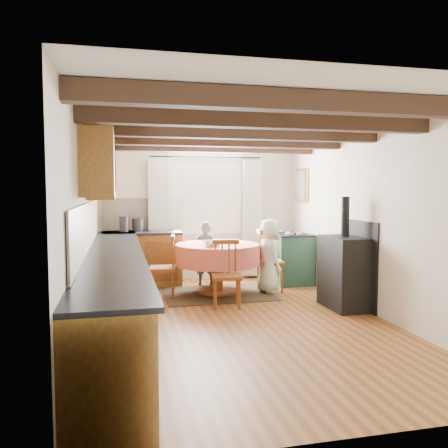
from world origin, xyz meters
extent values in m
cube|color=#9A5C23|center=(0.00, 0.00, 0.00)|extent=(3.60, 5.50, 0.00)
cube|color=white|center=(0.00, 0.00, 2.40)|extent=(3.60, 5.50, 0.00)
cube|color=silver|center=(0.00, 2.75, 1.20)|extent=(3.60, 0.00, 2.40)
cube|color=silver|center=(0.00, -2.75, 1.20)|extent=(3.60, 0.00, 2.40)
cube|color=silver|center=(-1.80, 0.00, 1.20)|extent=(0.00, 5.50, 2.40)
cube|color=silver|center=(1.80, 0.00, 1.20)|extent=(0.00, 5.50, 2.40)
cube|color=#311F18|center=(0.00, -2.00, 2.31)|extent=(3.60, 0.16, 0.16)
cube|color=#311F18|center=(0.00, -1.00, 2.31)|extent=(3.60, 0.16, 0.16)
cube|color=#311F18|center=(0.00, 0.00, 2.31)|extent=(3.60, 0.16, 0.16)
cube|color=#311F18|center=(0.00, 1.00, 2.31)|extent=(3.60, 0.16, 0.16)
cube|color=#311F18|center=(0.00, 2.00, 2.31)|extent=(3.60, 0.16, 0.16)
cube|color=beige|center=(-1.78, 0.30, 1.20)|extent=(0.02, 4.50, 0.55)
cube|color=beige|center=(-1.00, 2.73, 1.20)|extent=(1.40, 0.02, 0.55)
cube|color=#A06D2C|center=(-1.50, 0.00, 0.44)|extent=(0.60, 5.30, 0.88)
cube|color=#A06D2C|center=(-1.05, 2.45, 0.44)|extent=(1.30, 0.60, 0.88)
cube|color=black|center=(-1.48, 0.00, 0.90)|extent=(0.64, 5.30, 0.04)
cube|color=black|center=(-1.05, 2.43, 0.90)|extent=(1.30, 0.64, 0.04)
cube|color=#A06D2C|center=(-1.63, 1.20, 1.95)|extent=(0.34, 1.80, 0.90)
cube|color=#A06D2C|center=(-1.63, -0.30, 1.90)|extent=(0.34, 0.90, 0.70)
cube|color=white|center=(0.10, 2.73, 1.60)|extent=(1.34, 0.03, 1.54)
cube|color=white|center=(0.10, 2.74, 1.60)|extent=(1.20, 0.01, 1.40)
cube|color=silver|center=(-0.75, 2.65, 1.10)|extent=(0.35, 0.10, 2.10)
cube|color=silver|center=(0.95, 2.65, 1.10)|extent=(0.35, 0.10, 2.10)
cylinder|color=black|center=(0.10, 2.65, 2.20)|extent=(2.00, 0.03, 0.03)
cube|color=gold|center=(1.77, 2.30, 1.70)|extent=(0.04, 0.50, 0.60)
cylinder|color=silver|center=(1.05, 2.72, 1.70)|extent=(0.30, 0.02, 0.30)
cube|color=#2D2314|center=(0.06, 1.50, 0.01)|extent=(1.66, 1.29, 0.01)
imported|color=#343A3C|center=(0.00, 2.22, 0.55)|extent=(0.40, 0.26, 1.09)
imported|color=silver|center=(0.87, 1.44, 0.58)|extent=(0.41, 0.59, 1.17)
imported|color=silver|center=(-0.07, 1.23, 0.81)|extent=(0.31, 0.31, 0.06)
imported|color=silver|center=(-0.07, 1.49, 0.82)|extent=(0.27, 0.27, 0.06)
imported|color=silver|center=(-0.15, 1.16, 0.83)|extent=(0.12, 0.12, 0.09)
cylinder|color=#262628|center=(-1.34, 2.46, 1.05)|extent=(0.15, 0.15, 0.26)
cylinder|color=#262628|center=(-1.11, 2.54, 1.03)|extent=(0.19, 0.19, 0.21)
camera|label=1|loc=(-1.42, -5.38, 1.63)|focal=36.75mm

